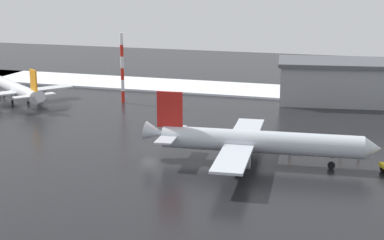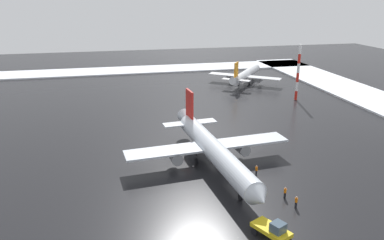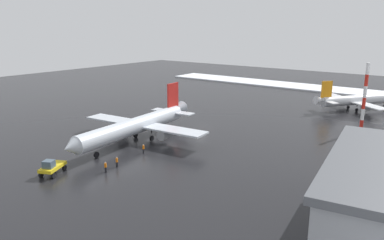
% 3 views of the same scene
% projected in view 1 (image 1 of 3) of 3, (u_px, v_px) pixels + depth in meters
% --- Properties ---
extents(ground_plane, '(240.00, 240.00, 0.00)m').
position_uv_depth(ground_plane, '(149.00, 148.00, 91.37)').
color(ground_plane, black).
extents(snow_bank_far, '(152.00, 16.00, 0.46)m').
position_uv_depth(snow_bank_far, '(227.00, 89.00, 137.65)').
color(snow_bank_far, white).
rests_on(snow_bank_far, ground_plane).
extents(airplane_far_rear, '(33.58, 27.90, 9.97)m').
position_uv_depth(airplane_far_rear, '(255.00, 142.00, 82.88)').
color(airplane_far_rear, silver).
rests_on(airplane_far_rear, ground_plane).
extents(airplane_parked_starboard, '(23.38, 20.56, 8.18)m').
position_uv_depth(airplane_parked_starboard, '(17.00, 89.00, 124.04)').
color(airplane_parked_starboard, silver).
rests_on(airplane_parked_starboard, ground_plane).
extents(ground_crew_by_nose_gear, '(0.36, 0.36, 1.71)m').
position_uv_depth(ground_crew_by_nose_gear, '(290.00, 148.00, 87.67)').
color(ground_crew_by_nose_gear, black).
rests_on(ground_crew_by_nose_gear, ground_plane).
extents(ground_crew_mid_apron, '(0.36, 0.36, 1.71)m').
position_uv_depth(ground_crew_mid_apron, '(341.00, 150.00, 86.73)').
color(ground_crew_mid_apron, black).
rests_on(ground_crew_mid_apron, ground_plane).
extents(ground_crew_beside_wing, '(0.36, 0.36, 1.71)m').
position_uv_depth(ground_crew_beside_wing, '(359.00, 151.00, 86.28)').
color(ground_crew_beside_wing, black).
rests_on(ground_crew_beside_wing, ground_plane).
extents(antenna_mast, '(0.70, 0.70, 14.63)m').
position_uv_depth(antenna_mast, '(122.00, 68.00, 122.33)').
color(antenna_mast, red).
rests_on(antenna_mast, ground_plane).
extents(cargo_hangar, '(26.93, 18.50, 8.80)m').
position_uv_depth(cargo_hangar, '(338.00, 81.00, 123.67)').
color(cargo_hangar, gray).
rests_on(cargo_hangar, ground_plane).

